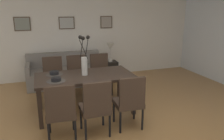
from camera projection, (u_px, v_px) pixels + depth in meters
name	position (u px, v px, depth m)	size (l,w,h in m)	color
ground_plane	(109.00, 133.00, 3.60)	(9.00, 9.00, 0.00)	#A87A47
back_wall_panel	(73.00, 32.00, 6.22)	(9.00, 0.10, 2.60)	white
dining_table	(85.00, 79.00, 4.18)	(1.80, 0.93, 0.74)	#33261E
dining_chair_near_left	(61.00, 110.00, 3.26)	(0.47, 0.47, 0.92)	#3D2D23
dining_chair_near_right	(53.00, 76.00, 4.87)	(0.45, 0.45, 0.92)	#3D2D23
dining_chair_far_left	(96.00, 105.00, 3.40)	(0.44, 0.44, 0.92)	#3D2D23
dining_chair_far_right	(78.00, 74.00, 5.03)	(0.46, 0.46, 0.92)	#3D2D23
dining_chair_mid_left	(130.00, 100.00, 3.62)	(0.46, 0.46, 0.92)	#3D2D23
dining_chair_mid_right	(101.00, 72.00, 5.19)	(0.45, 0.45, 0.92)	#3D2D23
centerpiece_vase	(84.00, 60.00, 4.09)	(0.21, 0.23, 0.73)	silver
placemat_near_left	(56.00, 81.00, 3.81)	(0.32, 0.32, 0.01)	#4C4742
bowl_near_left	(56.00, 79.00, 3.80)	(0.17, 0.17, 0.07)	black
placemat_near_right	(54.00, 74.00, 4.19)	(0.32, 0.32, 0.01)	#4C4742
bowl_near_right	(54.00, 73.00, 4.18)	(0.17, 0.17, 0.07)	black
sofa	(66.00, 73.00, 5.89)	(1.94, 0.84, 0.80)	gray
side_table	(110.00, 70.00, 6.25)	(0.36, 0.36, 0.52)	black
table_lamp	(110.00, 48.00, 6.08)	(0.22, 0.22, 0.51)	beige
framed_picture_left	(22.00, 24.00, 5.69)	(0.40, 0.03, 0.36)	#473828
framed_picture_center	(67.00, 23.00, 6.03)	(0.42, 0.03, 0.33)	#473828
framed_picture_right	(106.00, 22.00, 6.37)	(0.35, 0.03, 0.34)	#473828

